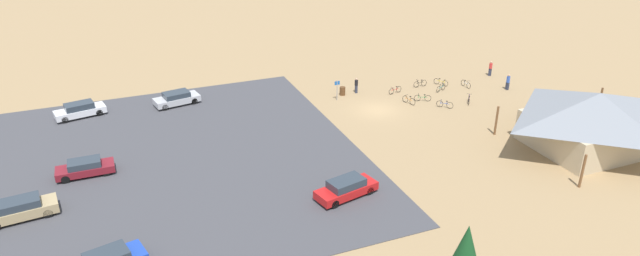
{
  "coord_description": "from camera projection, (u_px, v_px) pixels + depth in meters",
  "views": [
    {
      "loc": [
        24.63,
        45.23,
        21.72
      ],
      "look_at": [
        7.92,
        4.22,
        1.2
      ],
      "focal_mm": 31.14,
      "sensor_mm": 36.0,
      "label": 1
    }
  ],
  "objects": [
    {
      "name": "ground",
      "position": [
        377.0,
        110.0,
        55.57
      ],
      "size": [
        160.0,
        160.0,
        0.0
      ],
      "primitive_type": "plane",
      "color": "#9E7F56",
      "rests_on": "ground"
    },
    {
      "name": "parking_lot_asphalt",
      "position": [
        112.0,
        172.0,
        44.07
      ],
      "size": [
        39.88,
        32.62,
        0.05
      ],
      "primitive_type": "cube",
      "color": "#424247",
      "rests_on": "ground"
    },
    {
      "name": "bike_pavilion",
      "position": [
        596.0,
        117.0,
        47.13
      ],
      "size": [
        12.76,
        10.4,
        4.92
      ],
      "color": "#C6B28E",
      "rests_on": "ground"
    },
    {
      "name": "trash_bin",
      "position": [
        342.0,
        91.0,
        59.13
      ],
      "size": [
        0.6,
        0.6,
        0.9
      ],
      "primitive_type": "cylinder",
      "color": "brown",
      "rests_on": "ground"
    },
    {
      "name": "lot_sign",
      "position": [
        337.0,
        87.0,
        57.38
      ],
      "size": [
        0.56,
        0.08,
        2.2
      ],
      "color": "#99999E",
      "rests_on": "ground"
    },
    {
      "name": "bicycle_black_yard_center",
      "position": [
        420.0,
        84.0,
        61.4
      ],
      "size": [
        1.72,
        0.48,
        0.87
      ],
      "color": "black",
      "rests_on": "ground"
    },
    {
      "name": "bicycle_blue_near_sign",
      "position": [
        445.0,
        104.0,
        55.95
      ],
      "size": [
        1.21,
        1.27,
        0.78
      ],
      "color": "black",
      "rests_on": "ground"
    },
    {
      "name": "bicycle_purple_lone_west",
      "position": [
        469.0,
        100.0,
        57.1
      ],
      "size": [
        1.02,
        1.43,
        0.86
      ],
      "color": "black",
      "rests_on": "ground"
    },
    {
      "name": "bicycle_teal_back_row",
      "position": [
        441.0,
        88.0,
        60.18
      ],
      "size": [
        1.55,
        0.73,
        0.81
      ],
      "color": "black",
      "rests_on": "ground"
    },
    {
      "name": "bicycle_white_by_bin",
      "position": [
        466.0,
        84.0,
        61.32
      ],
      "size": [
        0.48,
        1.64,
        0.85
      ],
      "color": "black",
      "rests_on": "ground"
    },
    {
      "name": "bicycle_green_yard_right",
      "position": [
        423.0,
        98.0,
        57.56
      ],
      "size": [
        1.62,
        0.81,
        0.78
      ],
      "color": "black",
      "rests_on": "ground"
    },
    {
      "name": "bicycle_red_mid_cluster",
      "position": [
        395.0,
        90.0,
        59.57
      ],
      "size": [
        1.74,
        0.57,
        0.78
      ],
      "color": "black",
      "rests_on": "ground"
    },
    {
      "name": "bicycle_yellow_edge_north",
      "position": [
        441.0,
        82.0,
        61.87
      ],
      "size": [
        0.89,
        1.55,
        0.76
      ],
      "color": "black",
      "rests_on": "ground"
    },
    {
      "name": "bicycle_orange_edge_south",
      "position": [
        409.0,
        100.0,
        56.93
      ],
      "size": [
        0.66,
        1.62,
        0.86
      ],
      "color": "black",
      "rests_on": "ground"
    },
    {
      "name": "car_white_end_stall",
      "position": [
        80.0,
        110.0,
        53.66
      ],
      "size": [
        4.88,
        2.61,
        1.41
      ],
      "color": "white",
      "rests_on": "parking_lot_asphalt"
    },
    {
      "name": "car_maroon_far_end",
      "position": [
        85.0,
        168.0,
        43.31
      ],
      "size": [
        4.33,
        1.73,
        1.29
      ],
      "color": "maroon",
      "rests_on": "parking_lot_asphalt"
    },
    {
      "name": "car_red_front_row",
      "position": [
        346.0,
        188.0,
        40.42
      ],
      "size": [
        4.98,
        2.73,
        1.42
      ],
      "color": "red",
      "rests_on": "parking_lot_asphalt"
    },
    {
      "name": "car_tan_aisle_side",
      "position": [
        20.0,
        209.0,
        37.87
      ],
      "size": [
        4.87,
        2.3,
        1.45
      ],
      "color": "tan",
      "rests_on": "parking_lot_asphalt"
    },
    {
      "name": "car_silver_near_entry",
      "position": [
        177.0,
        98.0,
        56.5
      ],
      "size": [
        4.76,
        2.66,
        1.34
      ],
      "color": "#BCBCC1",
      "rests_on": "parking_lot_asphalt"
    },
    {
      "name": "visitor_crossing_yard",
      "position": [
        490.0,
        68.0,
        64.54
      ],
      "size": [
        0.39,
        0.4,
        1.76
      ],
      "color": "#2D3347",
      "rests_on": "ground"
    },
    {
      "name": "visitor_near_lot",
      "position": [
        356.0,
        85.0,
        59.53
      ],
      "size": [
        0.36,
        0.36,
        1.68
      ],
      "color": "#2D3347",
      "rests_on": "ground"
    },
    {
      "name": "visitor_at_bikes",
      "position": [
        508.0,
        82.0,
        60.37
      ],
      "size": [
        0.36,
        0.36,
        1.77
      ],
      "color": "#2D3347",
      "rests_on": "ground"
    }
  ]
}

